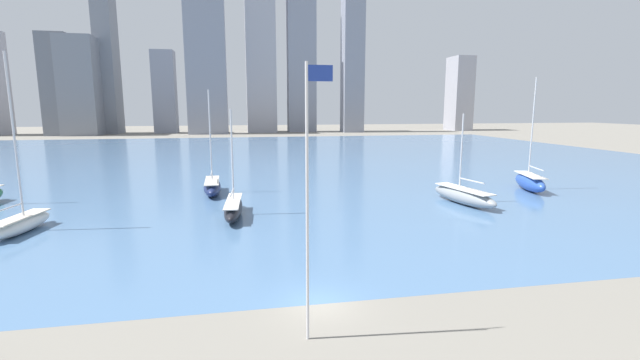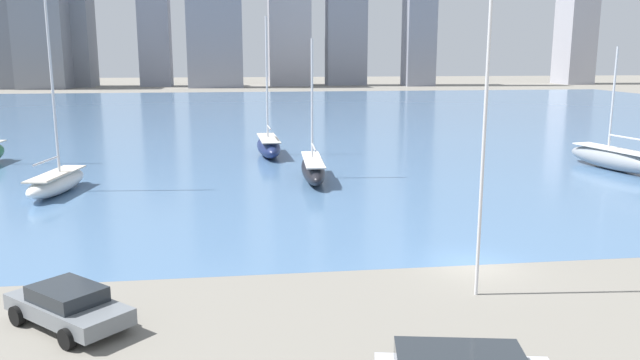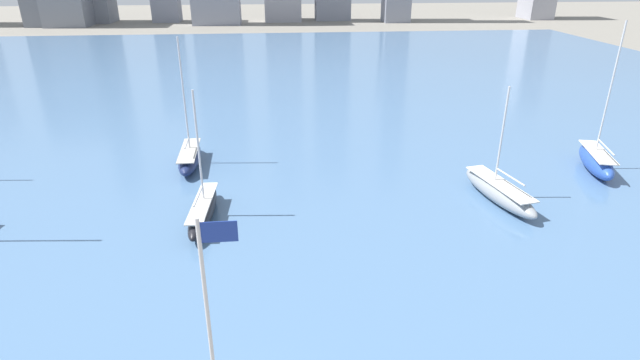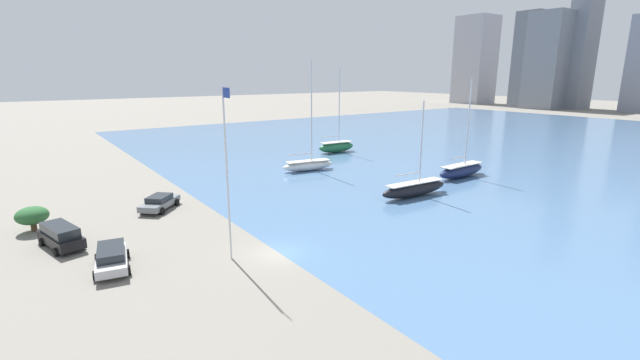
{
  "view_description": "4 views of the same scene",
  "coord_description": "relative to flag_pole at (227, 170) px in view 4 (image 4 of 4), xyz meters",
  "views": [
    {
      "loc": [
        -4.19,
        -22.4,
        11.07
      ],
      "look_at": [
        2.84,
        15.03,
        4.58
      ],
      "focal_mm": 24.0,
      "sensor_mm": 36.0,
      "label": 1
    },
    {
      "loc": [
        -10.81,
        -26.69,
        9.71
      ],
      "look_at": [
        -5.6,
        12.5,
        1.73
      ],
      "focal_mm": 35.0,
      "sensor_mm": 36.0,
      "label": 2
    },
    {
      "loc": [
        1.14,
        -16.81,
        20.0
      ],
      "look_at": [
        4.25,
        15.42,
        5.75
      ],
      "focal_mm": 28.0,
      "sensor_mm": 36.0,
      "label": 3
    },
    {
      "loc": [
        27.55,
        -15.68,
        13.75
      ],
      "look_at": [
        -5.91,
        8.21,
        3.61
      ],
      "focal_mm": 24.0,
      "sensor_mm": 36.0,
      "label": 4
    }
  ],
  "objects": [
    {
      "name": "flag_pole",
      "position": [
        0.0,
        0.0,
        0.0
      ],
      "size": [
        1.24,
        0.14,
        13.05
      ],
      "color": "silver",
      "rests_on": "ground_plane"
    },
    {
      "name": "parked_suv_black",
      "position": [
        -10.18,
        -10.38,
        -6.0
      ],
      "size": [
        5.45,
        3.13,
        1.89
      ],
      "rotation": [
        0.0,
        0.0,
        -1.32
      ],
      "color": "black",
      "rests_on": "ground_plane"
    },
    {
      "name": "ground_plane",
      "position": [
        1.19,
        3.5,
        -7.02
      ],
      "size": [
        500.0,
        500.0,
        0.0
      ],
      "primitive_type": "plane",
      "color": "gray"
    },
    {
      "name": "sailboat_white",
      "position": [
        -22.48,
        22.24,
        -6.12
      ],
      "size": [
        3.36,
        8.2,
        15.78
      ],
      "rotation": [
        0.0,
        0.0,
        -0.16
      ],
      "color": "white",
      "rests_on": "harbor_water"
    },
    {
      "name": "parked_sedan_gray",
      "position": [
        -15.88,
        -0.97,
        -6.22
      ],
      "size": [
        5.16,
        5.07,
        1.52
      ],
      "rotation": [
        0.0,
        0.0,
        0.81
      ],
      "color": "slate",
      "rests_on": "ground_plane"
    },
    {
      "name": "sailboat_black",
      "position": [
        -3.85,
        24.57,
        -6.09
      ],
      "size": [
        2.25,
        9.69,
        10.92
      ],
      "rotation": [
        0.0,
        0.0,
        -0.05
      ],
      "color": "black",
      "rests_on": "harbor_water"
    },
    {
      "name": "sailboat_green",
      "position": [
        -32.15,
        34.96,
        -5.94
      ],
      "size": [
        2.71,
        7.42,
        14.85
      ],
      "rotation": [
        0.0,
        0.0,
        -0.07
      ],
      "color": "#236B3D",
      "rests_on": "harbor_water"
    },
    {
      "name": "harbor_water",
      "position": [
        1.19,
        73.5,
        -7.02
      ],
      "size": [
        180.0,
        140.0,
        0.0
      ],
      "color": "#4C7099",
      "rests_on": "ground_plane"
    },
    {
      "name": "yard_shrub",
      "position": [
        -15.95,
        -12.06,
        -5.57
      ],
      "size": [
        2.71,
        2.71,
        2.27
      ],
      "color": "#4C3823",
      "rests_on": "ground_plane"
    },
    {
      "name": "parked_wagon_silver",
      "position": [
        -3.5,
        -7.79,
        -6.15
      ],
      "size": [
        5.37,
        3.05,
        1.58
      ],
      "rotation": [
        0.0,
        0.0,
        -1.76
      ],
      "color": "#B7B7BC",
      "rests_on": "ground_plane"
    },
    {
      "name": "sailboat_navy",
      "position": [
        -6.68,
        37.08,
        -6.03
      ],
      "size": [
        2.45,
        9.27,
        13.29
      ],
      "rotation": [
        0.0,
        0.0,
        0.04
      ],
      "color": "#19234C",
      "rests_on": "harbor_water"
    }
  ]
}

